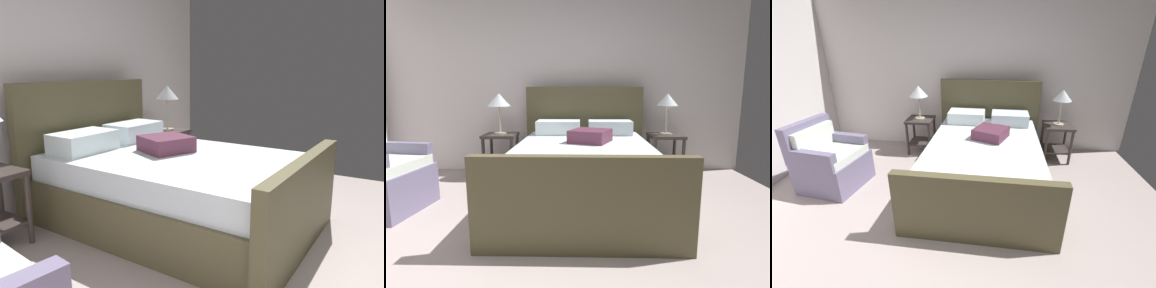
{
  "view_description": "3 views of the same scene",
  "coord_description": "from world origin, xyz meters",
  "views": [
    {
      "loc": [
        -2.25,
        -0.31,
        1.36
      ],
      "look_at": [
        0.33,
        1.27,
        0.73
      ],
      "focal_mm": 33.88,
      "sensor_mm": 36.0,
      "label": 1
    },
    {
      "loc": [
        0.24,
        -1.73,
        1.18
      ],
      "look_at": [
        0.23,
        1.5,
        0.61
      ],
      "focal_mm": 28.01,
      "sensor_mm": 36.0,
      "label": 2
    },
    {
      "loc": [
        0.39,
        -1.63,
        1.91
      ],
      "look_at": [
        0.07,
        1.1,
        0.72
      ],
      "focal_mm": 23.57,
      "sensor_mm": 36.0,
      "label": 3
    }
  ],
  "objects": [
    {
      "name": "ground_plane",
      "position": [
        0.0,
        0.0,
        -0.01
      ],
      "size": [
        5.2,
        5.47,
        0.02
      ],
      "primitive_type": "cube",
      "color": "#AB9C97"
    },
    {
      "name": "bed",
      "position": [
        0.3,
        1.48,
        0.35
      ],
      "size": [
        1.69,
        2.37,
        1.24
      ],
      "color": "brown",
      "rests_on": "ground"
    },
    {
      "name": "nightstand_right",
      "position": [
        1.44,
        2.31,
        0.4
      ],
      "size": [
        0.44,
        0.44,
        0.6
      ],
      "color": "#39302D",
      "rests_on": "ground"
    },
    {
      "name": "nightstand_left",
      "position": [
        -0.83,
        2.36,
        0.4
      ],
      "size": [
        0.44,
        0.44,
        0.6
      ],
      "color": "#39302D",
      "rests_on": "ground"
    },
    {
      "name": "wall_back",
      "position": [
        0.0,
        2.79,
        1.37
      ],
      "size": [
        5.32,
        0.12,
        2.74
      ],
      "primitive_type": "cube",
      "color": "silver",
      "rests_on": "ground"
    },
    {
      "name": "table_lamp_left",
      "position": [
        -0.83,
        2.36,
        1.05
      ],
      "size": [
        0.3,
        0.3,
        0.55
      ],
      "color": "#B7B293",
      "rests_on": "nightstand_left"
    },
    {
      "name": "table_lamp_right",
      "position": [
        1.44,
        2.31,
        1.05
      ],
      "size": [
        0.28,
        0.28,
        0.56
      ],
      "color": "#B7B293",
      "rests_on": "nightstand_right"
    }
  ]
}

